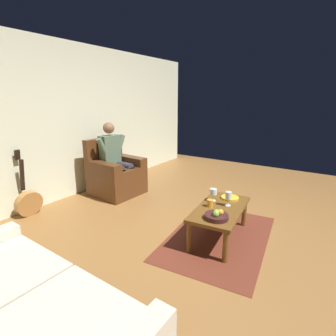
# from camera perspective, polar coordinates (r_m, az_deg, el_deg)

# --- Properties ---
(ground_plane) EXTENTS (7.31, 7.31, 0.00)m
(ground_plane) POSITION_cam_1_polar(r_m,az_deg,el_deg) (3.47, 14.35, -13.93)
(ground_plane) COLOR brown
(wall_back) EXTENTS (6.49, 0.06, 2.53)m
(wall_back) POSITION_cam_1_polar(r_m,az_deg,el_deg) (4.80, -19.29, 9.68)
(wall_back) COLOR beige
(wall_back) RESTS_ON ground
(rug) EXTENTS (1.81, 1.28, 0.01)m
(rug) POSITION_cam_1_polar(r_m,az_deg,el_deg) (3.36, 11.02, -14.62)
(rug) COLOR maroon
(rug) RESTS_ON ground
(armchair) EXTENTS (0.81, 0.79, 0.97)m
(armchair) POSITION_cam_1_polar(r_m,az_deg,el_deg) (4.67, -11.47, -1.51)
(armchair) COLOR #512D15
(armchair) RESTS_ON ground
(person_seated) EXTENTS (0.62, 0.56, 1.25)m
(person_seated) POSITION_cam_1_polar(r_m,az_deg,el_deg) (4.58, -11.61, 2.39)
(person_seated) COLOR #546A51
(person_seated) RESTS_ON ground
(coffee_table) EXTENTS (1.05, 0.61, 0.40)m
(coffee_table) POSITION_cam_1_polar(r_m,az_deg,el_deg) (3.21, 11.32, -9.45)
(coffee_table) COLOR brown
(coffee_table) RESTS_ON ground
(guitar) EXTENTS (0.37, 0.23, 0.97)m
(guitar) POSITION_cam_1_polar(r_m,az_deg,el_deg) (4.27, -28.29, -6.43)
(guitar) COLOR #AC753D
(guitar) RESTS_ON ground
(wine_glass_near) EXTENTS (0.07, 0.07, 0.18)m
(wine_glass_near) POSITION_cam_1_polar(r_m,az_deg,el_deg) (3.21, 13.10, -6.05)
(wine_glass_near) COLOR silver
(wine_glass_near) RESTS_ON coffee_table
(wine_glass_far) EXTENTS (0.09, 0.09, 0.16)m
(wine_glass_far) POSITION_cam_1_polar(r_m,az_deg,el_deg) (3.32, 9.91, -5.28)
(wine_glass_far) COLOR silver
(wine_glass_far) RESTS_ON coffee_table
(fruit_bowl) EXTENTS (0.26, 0.26, 0.11)m
(fruit_bowl) POSITION_cam_1_polar(r_m,az_deg,el_deg) (2.89, 10.64, -10.25)
(fruit_bowl) COLOR #3C1C1B
(fruit_bowl) RESTS_ON coffee_table
(decorative_dish) EXTENTS (0.23, 0.23, 0.02)m
(decorative_dish) POSITION_cam_1_polar(r_m,az_deg,el_deg) (3.47, 13.42, -6.35)
(decorative_dish) COLOR gold
(decorative_dish) RESTS_ON coffee_table
(candle_jar) EXTENTS (0.07, 0.07, 0.09)m
(candle_jar) POSITION_cam_1_polar(r_m,az_deg,el_deg) (3.17, 9.17, -7.61)
(candle_jar) COLOR gold
(candle_jar) RESTS_ON coffee_table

